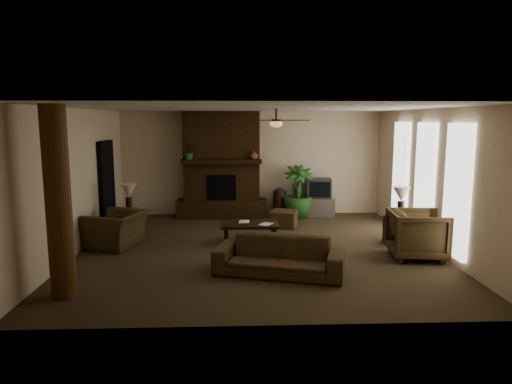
{
  "coord_description": "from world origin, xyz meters",
  "views": [
    {
      "loc": [
        -0.38,
        -8.97,
        2.58
      ],
      "look_at": [
        0.0,
        0.4,
        1.1
      ],
      "focal_mm": 32.22,
      "sensor_mm": 36.0,
      "label": 1
    }
  ],
  "objects_px": {
    "armchair_left": "(116,224)",
    "floor_plant": "(298,203)",
    "tv_stand": "(319,207)",
    "armchair_right": "(418,232)",
    "floor_vase": "(279,200)",
    "lamp_left": "(129,193)",
    "ottoman": "(284,219)",
    "side_table_left": "(127,225)",
    "coffee_table": "(250,226)",
    "side_table_right": "(399,230)",
    "log_column": "(58,203)",
    "sofa": "(279,250)",
    "lamp_right": "(401,196)"
  },
  "relations": [
    {
      "from": "armchair_left",
      "to": "ottoman",
      "type": "bearing_deg",
      "value": 130.57
    },
    {
      "from": "sofa",
      "to": "coffee_table",
      "type": "height_order",
      "value": "sofa"
    },
    {
      "from": "log_column",
      "to": "armchair_left",
      "type": "bearing_deg",
      "value": 88.21
    },
    {
      "from": "lamp_left",
      "to": "side_table_right",
      "type": "distance_m",
      "value": 5.87
    },
    {
      "from": "ottoman",
      "to": "side_table_left",
      "type": "distance_m",
      "value": 3.66
    },
    {
      "from": "armchair_right",
      "to": "lamp_left",
      "type": "distance_m",
      "value": 6.03
    },
    {
      "from": "floor_vase",
      "to": "side_table_left",
      "type": "bearing_deg",
      "value": -149.2
    },
    {
      "from": "floor_vase",
      "to": "lamp_left",
      "type": "bearing_deg",
      "value": -148.75
    },
    {
      "from": "armchair_left",
      "to": "coffee_table",
      "type": "relative_size",
      "value": 0.92
    },
    {
      "from": "armchair_left",
      "to": "side_table_left",
      "type": "relative_size",
      "value": 2.0
    },
    {
      "from": "armchair_right",
      "to": "floor_vase",
      "type": "distance_m",
      "value": 4.49
    },
    {
      "from": "armchair_left",
      "to": "tv_stand",
      "type": "relative_size",
      "value": 1.29
    },
    {
      "from": "lamp_left",
      "to": "sofa",
      "type": "bearing_deg",
      "value": -39.74
    },
    {
      "from": "tv_stand",
      "to": "lamp_right",
      "type": "distance_m",
      "value": 3.17
    },
    {
      "from": "side_table_left",
      "to": "side_table_right",
      "type": "relative_size",
      "value": 1.0
    },
    {
      "from": "sofa",
      "to": "tv_stand",
      "type": "distance_m",
      "value": 4.92
    },
    {
      "from": "armchair_left",
      "to": "lamp_left",
      "type": "distance_m",
      "value": 0.89
    },
    {
      "from": "log_column",
      "to": "armchair_left",
      "type": "relative_size",
      "value": 2.55
    },
    {
      "from": "armchair_right",
      "to": "side_table_left",
      "type": "relative_size",
      "value": 1.82
    },
    {
      "from": "coffee_table",
      "to": "side_table_right",
      "type": "height_order",
      "value": "side_table_right"
    },
    {
      "from": "sofa",
      "to": "side_table_left",
      "type": "relative_size",
      "value": 3.91
    },
    {
      "from": "side_table_left",
      "to": "ottoman",
      "type": "bearing_deg",
      "value": 13.67
    },
    {
      "from": "side_table_right",
      "to": "tv_stand",
      "type": "bearing_deg",
      "value": 113.58
    },
    {
      "from": "armchair_right",
      "to": "coffee_table",
      "type": "xyz_separation_m",
      "value": [
        -3.11,
        1.19,
        -0.13
      ]
    },
    {
      "from": "armchair_left",
      "to": "armchair_right",
      "type": "xyz_separation_m",
      "value": [
        5.85,
        -1.04,
        0.02
      ]
    },
    {
      "from": "armchair_left",
      "to": "side_table_left",
      "type": "height_order",
      "value": "armchair_left"
    },
    {
      "from": "armchair_left",
      "to": "armchair_right",
      "type": "relative_size",
      "value": 1.1
    },
    {
      "from": "armchair_right",
      "to": "lamp_left",
      "type": "relative_size",
      "value": 1.54
    },
    {
      "from": "side_table_right",
      "to": "floor_plant",
      "type": "bearing_deg",
      "value": 125.02
    },
    {
      "from": "sofa",
      "to": "ottoman",
      "type": "distance_m",
      "value": 3.46
    },
    {
      "from": "coffee_table",
      "to": "ottoman",
      "type": "height_order",
      "value": "coffee_table"
    },
    {
      "from": "sofa",
      "to": "tv_stand",
      "type": "height_order",
      "value": "sofa"
    },
    {
      "from": "coffee_table",
      "to": "side_table_right",
      "type": "bearing_deg",
      "value": -1.68
    },
    {
      "from": "coffee_table",
      "to": "tv_stand",
      "type": "xyz_separation_m",
      "value": [
        1.94,
        2.69,
        -0.12
      ]
    },
    {
      "from": "tv_stand",
      "to": "floor_vase",
      "type": "xyz_separation_m",
      "value": [
        -1.07,
        -0.0,
        0.18
      ]
    },
    {
      "from": "floor_plant",
      "to": "side_table_right",
      "type": "distance_m",
      "value": 3.16
    },
    {
      "from": "armchair_left",
      "to": "side_table_left",
      "type": "xyz_separation_m",
      "value": [
        0.05,
        0.72,
        -0.21
      ]
    },
    {
      "from": "floor_vase",
      "to": "floor_plant",
      "type": "xyz_separation_m",
      "value": [
        0.47,
        -0.2,
        -0.04
      ]
    },
    {
      "from": "ottoman",
      "to": "lamp_left",
      "type": "xyz_separation_m",
      "value": [
        -3.5,
        -0.87,
        0.8
      ]
    },
    {
      "from": "log_column",
      "to": "tv_stand",
      "type": "height_order",
      "value": "log_column"
    },
    {
      "from": "armchair_left",
      "to": "floor_plant",
      "type": "xyz_separation_m",
      "value": [
        4.08,
        2.65,
        -0.09
      ]
    },
    {
      "from": "coffee_table",
      "to": "tv_stand",
      "type": "relative_size",
      "value": 1.41
    },
    {
      "from": "tv_stand",
      "to": "side_table_right",
      "type": "xyz_separation_m",
      "value": [
        1.22,
        -2.79,
        0.03
      ]
    },
    {
      "from": "armchair_right",
      "to": "ottoman",
      "type": "relative_size",
      "value": 1.67
    },
    {
      "from": "ottoman",
      "to": "floor_plant",
      "type": "xyz_separation_m",
      "value": [
        0.48,
        1.06,
        0.19
      ]
    },
    {
      "from": "tv_stand",
      "to": "side_table_left",
      "type": "distance_m",
      "value": 5.1
    },
    {
      "from": "ottoman",
      "to": "tv_stand",
      "type": "xyz_separation_m",
      "value": [
        1.08,
        1.26,
        0.05
      ]
    },
    {
      "from": "coffee_table",
      "to": "lamp_left",
      "type": "bearing_deg",
      "value": 167.88
    },
    {
      "from": "ottoman",
      "to": "side_table_right",
      "type": "xyz_separation_m",
      "value": [
        2.29,
        -1.53,
        0.08
      ]
    },
    {
      "from": "armchair_left",
      "to": "floor_vase",
      "type": "relative_size",
      "value": 1.43
    }
  ]
}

